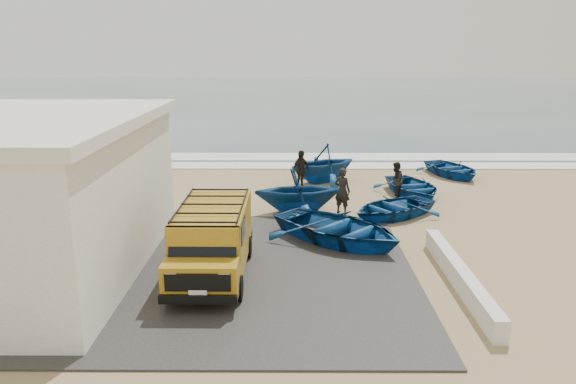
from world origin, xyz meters
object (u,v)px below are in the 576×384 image
object	(u,v)px
boat_near_right	(392,207)
boat_mid_right	(412,187)
van	(212,238)
boat_near_left	(338,228)
boat_far_left	(323,163)
fisherman_middle	(396,180)
boat_far_right	(452,169)
fisherman_front	(342,191)
parapet	(460,276)
boat_mid_left	(298,190)
fisherman_back	(301,170)

from	to	relation	value
boat_near_right	boat_mid_right	size ratio (longest dim) A/B	0.98
van	boat_near_left	xyz separation A→B (m)	(3.60, 2.65, -0.59)
boat_far_left	fisherman_middle	size ratio (longest dim) A/B	2.24
boat_far_right	fisherman_front	world-z (taller)	fisherman_front
parapet	fisherman_middle	distance (m)	8.76
boat_far_right	parapet	bearing A→B (deg)	-123.88
parapet	boat_far_right	distance (m)	13.20
van	boat_mid_right	size ratio (longest dim) A/B	1.28
fisherman_middle	boat_far_right	bearing A→B (deg)	161.18
fisherman_front	fisherman_middle	distance (m)	3.23
boat_near_right	boat_far_right	size ratio (longest dim) A/B	1.00
van	boat_mid_left	size ratio (longest dim) A/B	1.43
van	fisherman_front	xyz separation A→B (m)	(4.01, 5.86, -0.19)
boat_far_left	boat_mid_right	bearing A→B (deg)	23.80
parapet	boat_near_left	size ratio (longest dim) A/B	1.32
van	boat_mid_left	world-z (taller)	van
boat_mid_right	fisherman_front	bearing A→B (deg)	-154.09
boat_mid_left	fisherman_middle	bearing A→B (deg)	-70.80
boat_mid_left	fisherman_back	world-z (taller)	fisherman_back
boat_far_right	fisherman_middle	world-z (taller)	fisherman_middle
boat_near_right	boat_mid_left	bearing A→B (deg)	-135.90
boat_near_right	boat_far_left	size ratio (longest dim) A/B	1.05
boat_near_right	boat_mid_right	distance (m)	3.34
parapet	van	xyz separation A→B (m)	(-6.48, 0.70, 0.78)
boat_near_left	boat_far_right	xyz separation A→B (m)	(6.23, 9.41, -0.11)
parapet	boat_mid_left	size ratio (longest dim) A/B	1.87
boat_mid_right	fisherman_back	world-z (taller)	fisherman_back
van	boat_near_right	bearing A→B (deg)	43.40
boat_near_right	fisherman_back	distance (m)	5.34
boat_far_right	fisherman_middle	xyz separation A→B (m)	(-3.44, -4.02, 0.39)
boat_mid_right	fisherman_front	size ratio (longest dim) A/B	2.07
parapet	boat_mid_right	distance (m)	9.18
van	boat_mid_left	distance (m)	6.49
boat_near_right	boat_far_left	xyz separation A→B (m)	(-2.22, 5.47, 0.52)
boat_far_right	fisherman_back	bearing A→B (deg)	179.39
boat_mid_right	fisherman_middle	distance (m)	0.97
boat_near_left	boat_far_right	world-z (taller)	boat_near_left
boat_mid_right	boat_far_right	bearing A→B (deg)	40.19
parapet	fisherman_back	size ratio (longest dim) A/B	3.53
parapet	boat_far_right	size ratio (longest dim) A/B	1.70
boat_far_right	boat_near_right	bearing A→B (deg)	-140.40
boat_mid_right	boat_far_left	bearing A→B (deg)	132.52
boat_near_right	parapet	bearing A→B (deg)	-29.36
fisherman_front	boat_near_right	bearing A→B (deg)	-160.88
parapet	boat_near_right	distance (m)	6.15
van	boat_near_right	size ratio (longest dim) A/B	1.31
fisherman_back	parapet	bearing A→B (deg)	-117.51
boat_far_right	boat_mid_right	bearing A→B (deg)	-145.51
boat_near_right	fisherman_middle	distance (m)	2.72
boat_near_right	fisherman_front	xyz separation A→B (m)	(-1.79, 0.44, 0.50)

